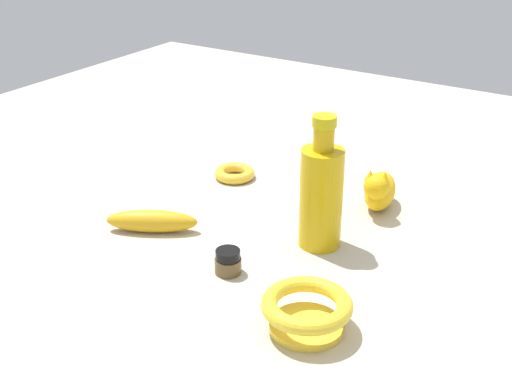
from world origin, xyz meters
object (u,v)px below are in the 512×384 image
at_px(bottle_tall, 321,194).
at_px(nail_polish_jar, 228,262).
at_px(bowl, 307,310).
at_px(banana, 152,221).
at_px(cat_figurine, 379,189).
at_px(bangle, 235,173).

distance_m(bottle_tall, nail_polish_jar, 0.19).
bearing_deg(bowl, banana, 164.18).
bearing_deg(banana, nail_polish_jar, -41.36).
relative_size(banana, nail_polish_jar, 3.79).
relative_size(bottle_tall, banana, 1.42).
distance_m(bowl, cat_figurine, 0.40).
bearing_deg(bangle, bottle_tall, -28.81).
distance_m(cat_figurine, nail_polish_jar, 0.35).
distance_m(banana, nail_polish_jar, 0.19).
height_order(bangle, nail_polish_jar, nail_polish_jar).
bearing_deg(banana, bowl, -45.31).
xyz_separation_m(banana, bowl, (0.36, -0.10, 0.01)).
bearing_deg(cat_figurine, banana, -135.26).
xyz_separation_m(bangle, nail_polish_jar, (0.19, -0.30, 0.01)).
xyz_separation_m(bangle, cat_figurine, (0.30, 0.03, 0.03)).
xyz_separation_m(bottle_tall, bangle, (-0.27, 0.15, -0.08)).
height_order(bottle_tall, nail_polish_jar, bottle_tall).
height_order(bowl, cat_figurine, cat_figurine).
relative_size(banana, bangle, 1.95).
bearing_deg(banana, cat_figurine, 15.24).
distance_m(bottle_tall, banana, 0.29).
height_order(bottle_tall, bowl, bottle_tall).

